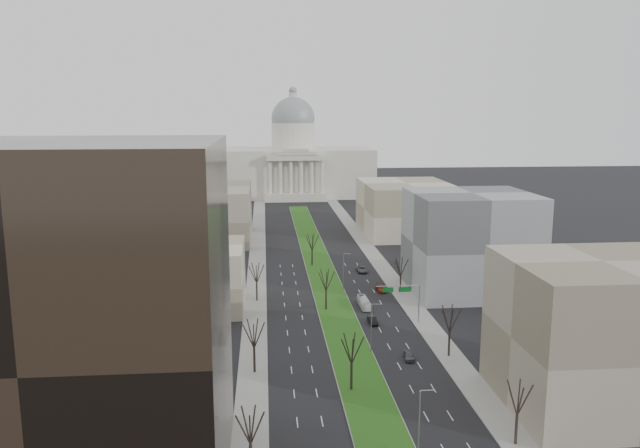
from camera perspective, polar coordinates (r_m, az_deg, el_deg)
ground at (r=176.63m, az=-0.08°, el=-3.81°), size 600.00×600.00×0.00m
median at (r=175.63m, az=-0.05°, el=-3.86°), size 8.00×222.03×0.20m
sidewalk_left at (r=151.87m, az=-5.87°, el=-6.21°), size 5.00×330.00×0.15m
sidewalk_right at (r=155.30m, az=7.22°, el=-5.86°), size 5.00×330.00×0.15m
capitol at (r=321.67m, az=-2.44°, el=5.53°), size 80.00×46.00×55.00m
building_glass_tower at (r=75.66m, az=-21.94°, el=-8.27°), size 34.00×30.00×40.00m
building_beige_left at (r=141.49m, az=-12.28°, el=-4.72°), size 26.00×22.00×14.00m
building_tan_right at (r=100.84m, az=24.00°, el=-9.20°), size 26.00×24.00×22.00m
building_grey_right at (r=154.00m, az=13.57°, el=-1.64°), size 28.00×26.00×24.00m
building_far_left at (r=214.29m, az=-10.40°, el=0.99°), size 30.00×40.00×18.00m
building_far_right at (r=223.97m, az=7.85°, el=1.46°), size 30.00×40.00×18.00m
tree_left_near at (r=77.77m, az=-6.40°, el=-17.78°), size 5.10×5.10×9.18m
tree_left_mid at (r=105.05m, az=-6.07°, el=-9.87°), size 5.40×5.40×9.72m
tree_left_far at (r=143.31m, az=-5.83°, el=-4.41°), size 5.28×5.28×9.50m
tree_right_near at (r=87.43m, az=17.66°, el=-14.85°), size 5.16×5.16×9.29m
tree_right_mid at (r=113.43m, az=11.81°, el=-8.41°), size 5.52×5.52×9.94m
tree_right_far at (r=150.73m, az=7.40°, el=-3.82°), size 5.04×5.04×9.07m
tree_median_a at (r=98.43m, az=2.92°, el=-11.24°), size 5.40×5.40×9.72m
tree_median_b at (r=136.15m, az=0.56°, el=-5.07°), size 5.40×5.40×9.72m
tree_median_c at (r=174.89m, az=-0.74°, el=-1.60°), size 5.40×5.40×9.72m
streetlamp_median_a at (r=82.53m, az=9.09°, el=-17.50°), size 1.90×0.20×9.16m
streetlamp_median_b at (r=113.93m, az=4.75°, el=-9.38°), size 1.90×0.20×9.16m
streetlamp_median_c at (r=151.75m, az=2.17°, el=-4.32°), size 1.90×0.20×9.16m
mast_arm_signs at (r=129.39m, az=7.89°, el=-6.41°), size 9.12×0.24×8.09m
car_grey_near at (r=113.18m, az=8.10°, el=-11.81°), size 1.90×4.24×1.42m
car_black at (r=129.98m, az=4.83°, el=-8.77°), size 1.77×4.36×1.41m
car_red at (r=152.45m, az=5.59°, el=-5.89°), size 2.22×5.03×1.44m
car_grey_far at (r=169.80m, az=3.83°, el=-4.16°), size 2.61×5.47×1.51m
box_van at (r=140.13m, az=4.03°, el=-7.17°), size 1.96×7.82×2.17m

